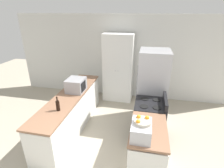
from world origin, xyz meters
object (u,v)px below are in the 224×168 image
object	(u,v)px
microwave	(76,85)
wine_bottle	(58,105)
pantry_cabinet	(118,68)
refrigerator	(152,87)
fruit_bowl	(142,121)
toaster_oven	(141,130)
stove	(149,121)

from	to	relation	value
microwave	wine_bottle	size ratio (longest dim) A/B	1.51
pantry_cabinet	wine_bottle	bearing A→B (deg)	-107.02
pantry_cabinet	refrigerator	distance (m)	1.45
microwave	fruit_bowl	bearing A→B (deg)	-39.36
wine_bottle	toaster_oven	xyz separation A→B (m)	(1.60, -0.44, 0.01)
microwave	fruit_bowl	world-z (taller)	fruit_bowl
refrigerator	wine_bottle	world-z (taller)	refrigerator
pantry_cabinet	wine_bottle	world-z (taller)	pantry_cabinet
microwave	toaster_oven	distance (m)	2.10
toaster_oven	fruit_bowl	bearing A→B (deg)	69.83
microwave	wine_bottle	xyz separation A→B (m)	(0.00, -0.91, -0.04)
wine_bottle	fruit_bowl	bearing A→B (deg)	-14.56
pantry_cabinet	fruit_bowl	distance (m)	2.98
toaster_oven	wine_bottle	bearing A→B (deg)	164.64
refrigerator	toaster_oven	world-z (taller)	refrigerator
refrigerator	microwave	bearing A→B (deg)	-163.88
stove	microwave	bearing A→B (deg)	171.83
pantry_cabinet	microwave	size ratio (longest dim) A/B	4.63
pantry_cabinet	wine_bottle	size ratio (longest dim) A/B	6.99
fruit_bowl	pantry_cabinet	bearing A→B (deg)	107.01
wine_bottle	pantry_cabinet	bearing A→B (deg)	72.98
pantry_cabinet	toaster_oven	distance (m)	2.99
stove	microwave	xyz separation A→B (m)	(-1.75, 0.25, 0.59)
pantry_cabinet	refrigerator	world-z (taller)	pantry_cabinet
refrigerator	wine_bottle	bearing A→B (deg)	-141.32
pantry_cabinet	fruit_bowl	size ratio (longest dim) A/B	7.93
toaster_oven	pantry_cabinet	bearing A→B (deg)	106.74
pantry_cabinet	stove	bearing A→B (deg)	-60.42
refrigerator	fruit_bowl	xyz separation A→B (m)	(-0.16, -1.84, 0.23)
stove	fruit_bowl	world-z (taller)	fruit_bowl
wine_bottle	toaster_oven	bearing A→B (deg)	-15.36
toaster_oven	fruit_bowl	distance (m)	0.15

